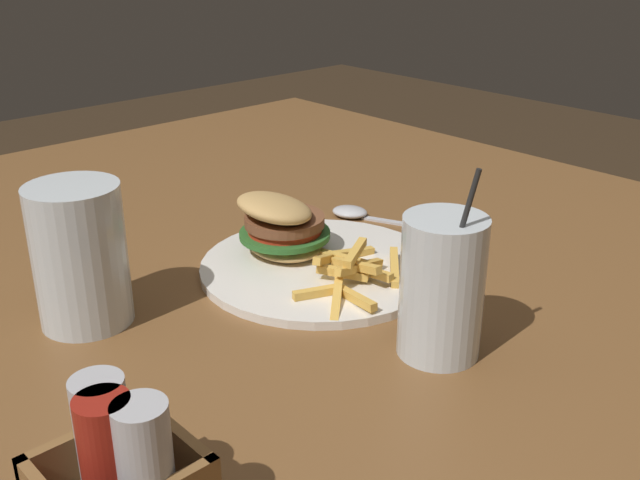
# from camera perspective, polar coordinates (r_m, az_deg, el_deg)

# --- Properties ---
(dining_table) EXTENTS (1.50, 1.33, 0.74)m
(dining_table) POSITION_cam_1_polar(r_m,az_deg,el_deg) (0.88, -2.65, -10.17)
(dining_table) COLOR brown
(dining_table) RESTS_ON ground_plane
(meal_plate_near) EXTENTS (0.28, 0.28, 0.09)m
(meal_plate_near) POSITION_cam_1_polar(r_m,az_deg,el_deg) (0.88, -1.21, -0.66)
(meal_plate_near) COLOR white
(meal_plate_near) RESTS_ON dining_table
(beer_glass) EXTENTS (0.09, 0.09, 0.15)m
(beer_glass) POSITION_cam_1_polar(r_m,az_deg,el_deg) (0.78, -17.81, -1.25)
(beer_glass) COLOR silver
(beer_glass) RESTS_ON dining_table
(juice_glass) EXTENTS (0.08, 0.08, 0.19)m
(juice_glass) POSITION_cam_1_polar(r_m,az_deg,el_deg) (0.70, 9.23, -4.00)
(juice_glass) COLOR silver
(juice_glass) RESTS_ON dining_table
(spoon) EXTENTS (0.16, 0.08, 0.01)m
(spoon) POSITION_cam_1_polar(r_m,az_deg,el_deg) (1.04, 2.71, 2.07)
(spoon) COLOR silver
(spoon) RESTS_ON dining_table
(condiment_caddy) EXTENTS (0.09, 0.10, 0.11)m
(condiment_caddy) POSITION_cam_1_polar(r_m,az_deg,el_deg) (0.53, -14.94, -17.18)
(condiment_caddy) COLOR brown
(condiment_caddy) RESTS_ON dining_table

